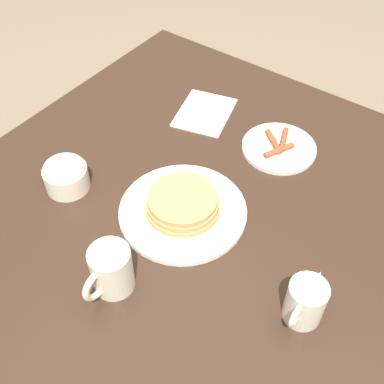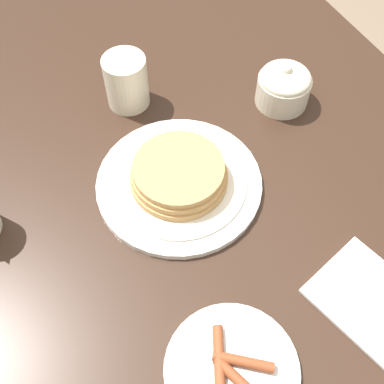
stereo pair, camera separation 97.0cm
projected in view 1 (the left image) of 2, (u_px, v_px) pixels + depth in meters
ground_plane at (176, 371)px, 1.55m from camera, size 8.00×8.00×0.00m
dining_table at (170, 260)px, 1.08m from camera, size 1.27×1.03×0.74m
pancake_plate at (184, 208)px, 1.01m from camera, size 0.27×0.27×0.05m
side_plate_bacon at (279, 147)px, 1.16m from camera, size 0.18×0.18×0.02m
coffee_mug at (111, 270)px, 0.87m from camera, size 0.11×0.08×0.10m
creamer_pitcher at (305, 301)px, 0.83m from camera, size 0.11×0.07×0.10m
sugar_bowl at (66, 174)px, 1.05m from camera, size 0.10×0.10×0.09m
napkin at (205, 113)px, 1.26m from camera, size 0.19×0.17×0.01m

